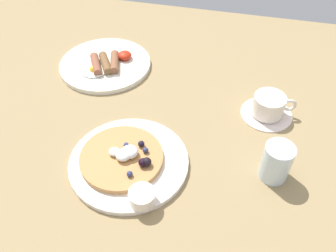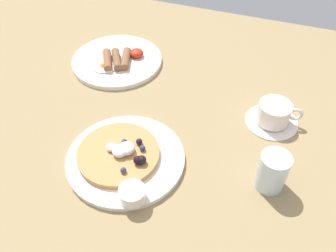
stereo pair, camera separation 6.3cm
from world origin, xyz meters
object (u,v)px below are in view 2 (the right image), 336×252
syrup_ramekin (132,194)px  water_glass (272,171)px  coffee_saucer (271,121)px  breakfast_plate (117,61)px  coffee_cup (275,113)px  pancake_plate (126,159)px

syrup_ramekin → water_glass: size_ratio=0.62×
coffee_saucer → water_glass: 19.60cm
water_glass → breakfast_plate: bearing=149.3°
coffee_saucer → water_glass: bearing=-83.8°
coffee_saucer → coffee_cup: size_ratio=1.21×
breakfast_plate → syrup_ramekin: bearing=-60.8°
pancake_plate → water_glass: size_ratio=3.01×
syrup_ramekin → water_glass: water_glass is taller
pancake_plate → syrup_ramekin: size_ratio=4.88×
pancake_plate → breakfast_plate: same height
pancake_plate → coffee_saucer: bearing=38.9°
syrup_ramekin → coffee_saucer: 40.07cm
syrup_ramekin → breakfast_plate: bearing=119.2°
syrup_ramekin → coffee_saucer: bearing=54.7°
breakfast_plate → water_glass: water_glass is taller
breakfast_plate → water_glass: 57.24cm
coffee_saucer → coffee_cup: bearing=9.6°
coffee_saucer → coffee_cup: coffee_cup is taller
pancake_plate → breakfast_plate: size_ratio=1.00×
syrup_ramekin → coffee_cup: size_ratio=0.50×
pancake_plate → coffee_saucer: pancake_plate is taller
coffee_cup → pancake_plate: bearing=-141.2°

